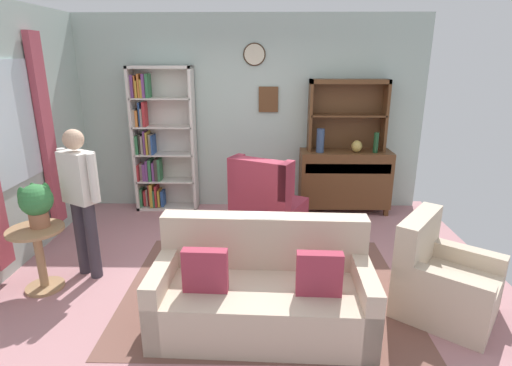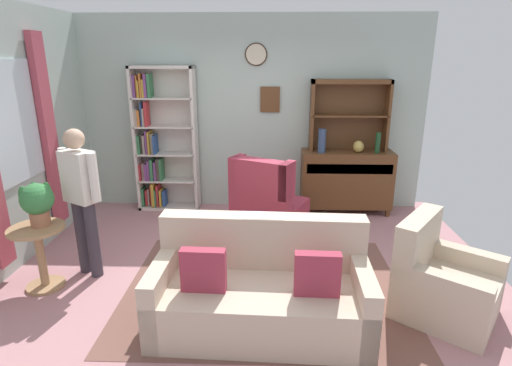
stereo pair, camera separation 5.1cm
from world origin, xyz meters
name	(u,v)px [view 1 (the left image)]	position (x,y,z in m)	size (l,w,h in m)	color
ground_plane	(246,274)	(0.00, 0.00, -0.01)	(5.40, 4.60, 0.02)	#B27A7F
wall_back	(252,114)	(0.00, 2.13, 1.41)	(5.00, 0.09, 2.80)	#ADC1B7
area_rug	(265,288)	(0.20, -0.30, 0.00)	(2.73, 2.13, 0.01)	brown
bookshelf	(159,144)	(-1.36, 1.94, 1.00)	(0.90, 0.30, 2.10)	silver
sideboard	(344,178)	(1.37, 1.86, 0.51)	(1.30, 0.45, 0.92)	brown
sideboard_hutch	(348,105)	(1.37, 1.97, 1.56)	(1.10, 0.26, 1.00)	brown
vase_tall	(320,141)	(0.98, 1.78, 1.09)	(0.11, 0.11, 0.34)	#33476B
vase_round	(357,146)	(1.50, 1.79, 1.01)	(0.15, 0.15, 0.17)	tan
bottle_wine	(376,143)	(1.76, 1.77, 1.06)	(0.07, 0.07, 0.29)	#194223
couch_floral	(262,292)	(0.18, -0.86, 0.31)	(1.83, 0.92, 0.90)	beige
armchair_floral	(442,283)	(1.78, -0.65, 0.29)	(1.07, 1.07, 0.88)	beige
wingback_chair	(267,207)	(0.22, 0.99, 0.38)	(1.06, 1.06, 1.05)	#A33347
plant_stand	(39,252)	(-2.01, -0.34, 0.40)	(0.52, 0.52, 0.65)	#A87F56
potted_plant_large	(36,202)	(-1.98, -0.28, 0.90)	(0.31, 0.31, 0.42)	#AD6B4C
person_reading	(81,194)	(-1.66, -0.06, 0.91)	(0.49, 0.34, 1.56)	#38333D
coffee_table	(255,246)	(0.09, -0.08, 0.35)	(0.80, 0.50, 0.42)	brown
book_stack	(251,240)	(0.05, -0.16, 0.46)	(0.21, 0.15, 0.08)	#284C8C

